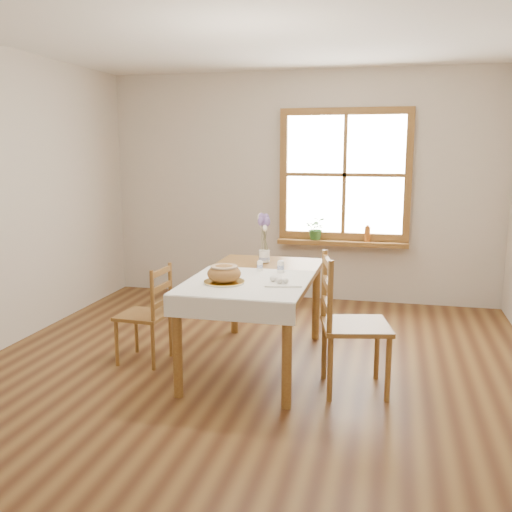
{
  "coord_description": "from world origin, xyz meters",
  "views": [
    {
      "loc": [
        1.03,
        -4.01,
        1.74
      ],
      "look_at": [
        0.0,
        0.3,
        0.9
      ],
      "focal_mm": 40.0,
      "sensor_mm": 36.0,
      "label": 1
    }
  ],
  "objects_px": {
    "bread_plate": "(224,282)",
    "flower_vase": "(264,257)",
    "chair_right": "(356,324)",
    "dining_table": "(256,285)",
    "chair_left": "(143,314)"
  },
  "relations": [
    {
      "from": "bread_plate",
      "to": "flower_vase",
      "type": "bearing_deg",
      "value": 82.73
    },
    {
      "from": "chair_right",
      "to": "flower_vase",
      "type": "height_order",
      "value": "chair_right"
    },
    {
      "from": "bread_plate",
      "to": "dining_table",
      "type": "bearing_deg",
      "value": 68.82
    },
    {
      "from": "dining_table",
      "to": "bread_plate",
      "type": "height_order",
      "value": "bread_plate"
    },
    {
      "from": "dining_table",
      "to": "bread_plate",
      "type": "xyz_separation_m",
      "value": [
        -0.15,
        -0.39,
        0.1
      ]
    },
    {
      "from": "bread_plate",
      "to": "chair_right",
      "type": "bearing_deg",
      "value": 3.49
    },
    {
      "from": "chair_left",
      "to": "bread_plate",
      "type": "bearing_deg",
      "value": 76.45
    },
    {
      "from": "bread_plate",
      "to": "flower_vase",
      "type": "relative_size",
      "value": 2.79
    },
    {
      "from": "chair_right",
      "to": "chair_left",
      "type": "bearing_deg",
      "value": 71.67
    },
    {
      "from": "dining_table",
      "to": "chair_left",
      "type": "bearing_deg",
      "value": -170.67
    },
    {
      "from": "dining_table",
      "to": "chair_left",
      "type": "height_order",
      "value": "chair_left"
    },
    {
      "from": "chair_left",
      "to": "bread_plate",
      "type": "xyz_separation_m",
      "value": [
        0.77,
        -0.23,
        0.36
      ]
    },
    {
      "from": "dining_table",
      "to": "chair_left",
      "type": "distance_m",
      "value": 0.96
    },
    {
      "from": "dining_table",
      "to": "flower_vase",
      "type": "bearing_deg",
      "value": 94.73
    },
    {
      "from": "dining_table",
      "to": "chair_right",
      "type": "distance_m",
      "value": 0.89
    }
  ]
}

